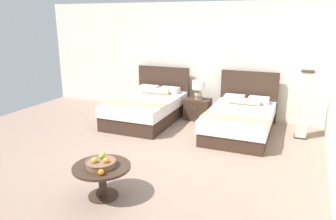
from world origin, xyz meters
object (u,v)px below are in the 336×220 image
bed_near_corner (240,120)px  bed_near_window (147,108)px  table_lamp (199,88)px  coffee_table (102,173)px  loose_apple (103,155)px  nightstand (198,109)px  loose_orange (101,172)px  floor_lamp_corner (304,105)px  fruit_bowl (101,163)px

bed_near_corner → bed_near_window: bearing=-179.8°
bed_near_corner → table_lamp: size_ratio=4.84×
coffee_table → loose_apple: loose_apple is taller
nightstand → loose_orange: size_ratio=7.35×
loose_orange → floor_lamp_corner: (2.26, 3.76, 0.19)m
loose_orange → floor_lamp_corner: floor_lamp_corner is taller
bed_near_window → table_lamp: bearing=29.7°
table_lamp → floor_lamp_corner: floor_lamp_corner is taller
nightstand → floor_lamp_corner: size_ratio=0.42×
nightstand → loose_orange: loose_orange is taller
bed_near_corner → loose_orange: bed_near_corner is taller
bed_near_corner → floor_lamp_corner: size_ratio=1.53×
coffee_table → fruit_bowl: bearing=-81.8°
nightstand → table_lamp: size_ratio=1.33×
bed_near_corner → fruit_bowl: size_ratio=5.17×
coffee_table → floor_lamp_corner: 4.29m
bed_near_corner → floor_lamp_corner: floor_lamp_corner is taller
floor_lamp_corner → table_lamp: bearing=171.2°
bed_near_window → bed_near_corner: size_ratio=1.02×
table_lamp → loose_apple: table_lamp is taller
table_lamp → bed_near_window: bearing=-150.3°
table_lamp → loose_apple: 3.67m
bed_near_window → coffee_table: 3.43m
nightstand → bed_near_window: bearing=-151.1°
nightstand → loose_orange: bearing=-89.0°
bed_near_window → loose_apple: (0.85, -3.04, 0.19)m
bed_near_corner → loose_orange: bearing=-106.8°
fruit_bowl → loose_orange: fruit_bowl is taller
bed_near_corner → loose_orange: 3.68m
table_lamp → fruit_bowl: (-0.08, -3.91, -0.26)m
bed_near_corner → loose_orange: size_ratio=26.76×
loose_orange → bed_near_window: bearing=107.9°
bed_near_window → loose_orange: (1.13, -3.51, 0.19)m
fruit_bowl → bed_near_corner: bearing=69.9°
nightstand → floor_lamp_corner: (2.33, -0.34, 0.44)m
table_lamp → coffee_table: size_ratio=0.56×
bed_near_window → loose_apple: size_ratio=27.14×
fruit_bowl → loose_apple: bearing=118.0°
loose_orange → loose_apple: bearing=121.3°
bed_near_corner → nightstand: 1.27m
bed_near_corner → loose_apple: (-1.34, -3.05, 0.20)m
coffee_table → floor_lamp_corner: floor_lamp_corner is taller
loose_apple → floor_lamp_corner: (2.55, 3.29, 0.19)m
nightstand → fruit_bowl: (-0.08, -3.89, 0.26)m
bed_near_window → table_lamp: 1.31m
fruit_bowl → bed_near_window: bearing=106.7°
coffee_table → floor_lamp_corner: size_ratio=0.57×
nightstand → loose_apple: 3.64m
bed_near_window → loose_orange: bed_near_window is taller
bed_near_window → nightstand: bearing=28.9°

